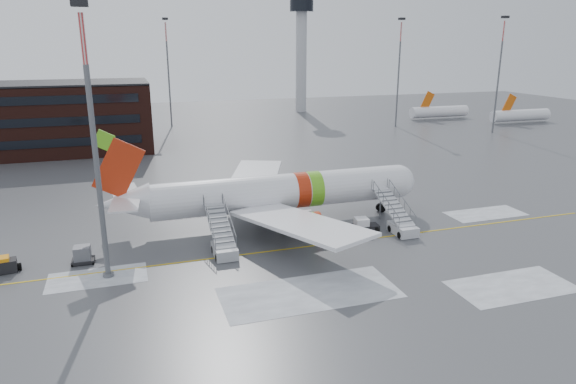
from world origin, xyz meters
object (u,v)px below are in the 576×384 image
object	(u,v)px
airstair_fwd	(399,222)
airliner	(274,193)
airstair_aft	(223,243)
light_mast_near	(94,142)
pushback_tug	(364,226)
uld_container	(83,255)
baggage_tractor	(3,266)

from	to	relation	value
airstair_fwd	airliner	bearing A→B (deg)	150.67
airstair_aft	light_mast_near	size ratio (longest dim) A/B	0.35
airstair_fwd	airstair_aft	size ratio (longest dim) A/B	1.00
pushback_tug	airliner	bearing A→B (deg)	146.31
airliner	uld_container	xyz separation A→B (m)	(-19.22, -4.90, -2.68)
uld_container	baggage_tractor	bearing A→B (deg)	180.00
airstair_aft	light_mast_near	xyz separation A→B (m)	(-10.16, -1.93, 10.41)
pushback_tug	uld_container	bearing A→B (deg)	178.87
pushback_tug	baggage_tractor	distance (m)	33.74
uld_container	light_mast_near	world-z (taller)	light_mast_near
airstair_aft	uld_container	world-z (taller)	airstair_aft
airliner	light_mast_near	distance (m)	20.67
airliner	baggage_tractor	size ratio (longest dim) A/B	12.52
airstair_fwd	light_mast_near	bearing A→B (deg)	-176.16
airstair_fwd	light_mast_near	distance (m)	30.57
airliner	airstair_fwd	xyz separation A→B (m)	(11.63, -6.54, -2.35)
uld_container	baggage_tractor	world-z (taller)	uld_container
uld_container	airliner	bearing A→B (deg)	14.30
airliner	light_mast_near	bearing A→B (deg)	-153.61
baggage_tractor	light_mast_near	xyz separation A→B (m)	(8.52, -3.56, 10.87)
airliner	airstair_fwd	bearing A→B (deg)	-29.33
baggage_tractor	light_mast_near	size ratio (longest dim) A/B	0.13
airstair_fwd	airstair_aft	bearing A→B (deg)	180.00
baggage_tractor	light_mast_near	bearing A→B (deg)	-22.68
airstair_aft	airliner	bearing A→B (deg)	43.49
uld_container	light_mast_near	bearing A→B (deg)	-58.64
pushback_tug	light_mast_near	world-z (taller)	light_mast_near
uld_container	baggage_tractor	size ratio (longest dim) A/B	0.70
airstair_fwd	pushback_tug	bearing A→B (deg)	162.48
airliner	pushback_tug	xyz separation A→B (m)	(8.16, -5.44, -2.75)
airliner	airstair_aft	world-z (taller)	airliner
airliner	pushback_tug	distance (m)	10.18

